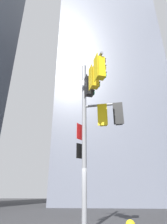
# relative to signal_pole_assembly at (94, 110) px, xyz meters

# --- Properties ---
(building_mid_block) EXTENTS (16.33, 16.33, 35.38)m
(building_mid_block) POSITION_rel_signal_pole_assembly_xyz_m (2.14, 22.63, 12.58)
(building_mid_block) COLOR slate
(building_mid_block) RESTS_ON ground
(signal_pole_assembly) EXTENTS (2.65, 3.03, 8.26)m
(signal_pole_assembly) POSITION_rel_signal_pole_assembly_xyz_m (0.00, 0.00, 0.00)
(signal_pole_assembly) COLOR gray
(signal_pole_assembly) RESTS_ON ground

